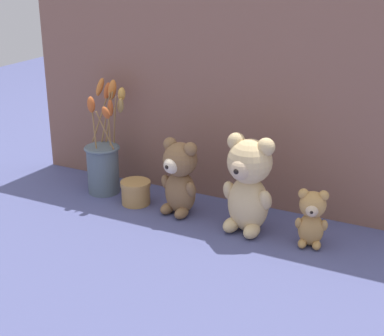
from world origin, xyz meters
TOP-DOWN VIEW (x-y plane):
  - ground_plane at (0.00, 0.00)m, footprint 4.00×4.00m
  - backdrop_wall at (0.00, 0.17)m, footprint 1.21×0.02m
  - teddy_bear_large at (0.17, -0.00)m, footprint 0.14×0.13m
  - teddy_bear_medium at (-0.03, 0.01)m, footprint 0.12×0.11m
  - teddy_bear_small at (0.35, -0.01)m, footprint 0.08×0.08m
  - flower_vase at (-0.31, 0.05)m, footprint 0.13×0.14m
  - decorative_tin_tall at (-0.18, 0.01)m, footprint 0.09×0.09m

SIDE VIEW (x-z plane):
  - ground_plane at x=0.00m, z-range 0.00..0.00m
  - decorative_tin_tall at x=-0.18m, z-range 0.00..0.07m
  - teddy_bear_small at x=0.35m, z-range 0.00..0.15m
  - flower_vase at x=-0.31m, z-range -0.07..0.27m
  - teddy_bear_medium at x=-0.03m, z-range 0.00..0.22m
  - teddy_bear_large at x=0.17m, z-range 0.01..0.27m
  - backdrop_wall at x=0.00m, z-range 0.00..0.62m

